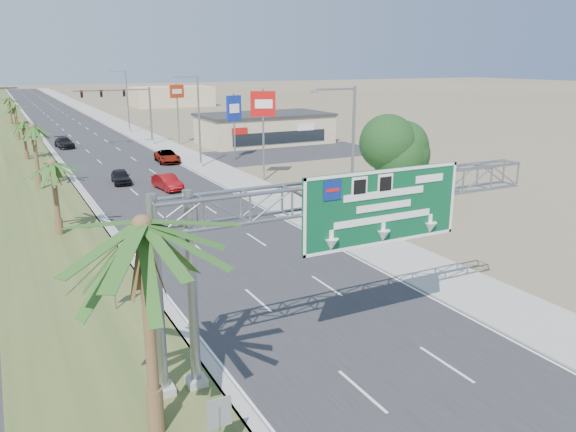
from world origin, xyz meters
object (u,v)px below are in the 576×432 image
(signal_mast, at_px, (136,111))
(store_building, at_px, (264,129))
(sign_gantry, at_px, (344,208))
(pole_sign_blue, at_px, (234,111))
(palm_near, at_px, (142,227))
(car_mid_lane, at_px, (167,182))
(pole_sign_red_far, at_px, (177,96))
(car_far, at_px, (64,143))
(pole_sign_red_near, at_px, (263,109))
(car_right_lane, at_px, (167,156))
(car_left_lane, at_px, (121,177))

(signal_mast, height_order, store_building, signal_mast)
(sign_gantry, bearing_deg, pole_sign_blue, 72.86)
(sign_gantry, distance_m, palm_near, 8.41)
(car_mid_lane, bearing_deg, pole_sign_blue, 38.78)
(signal_mast, bearing_deg, pole_sign_red_far, -17.55)
(car_far, height_order, pole_sign_red_near, pole_sign_red_near)
(store_building, bearing_deg, car_right_lane, -151.24)
(pole_sign_red_far, bearing_deg, sign_gantry, -100.94)
(car_left_lane, xyz_separation_m, car_mid_lane, (3.24, -4.77, 0.02))
(sign_gantry, height_order, car_mid_lane, sign_gantry)
(car_right_lane, bearing_deg, sign_gantry, -93.10)
(car_mid_lane, relative_size, car_right_lane, 0.84)
(palm_near, relative_size, car_far, 1.73)
(car_left_lane, height_order, car_mid_lane, car_mid_lane)
(car_mid_lane, xyz_separation_m, pole_sign_red_far, (9.62, 27.75, 6.02))
(signal_mast, xyz_separation_m, pole_sign_red_far, (5.43, -1.72, 1.88))
(car_mid_lane, height_order, pole_sign_red_near, pole_sign_red_near)
(sign_gantry, relative_size, pole_sign_red_far, 1.97)
(store_building, height_order, pole_sign_blue, pole_sign_blue)
(store_building, relative_size, pole_sign_blue, 2.31)
(car_left_lane, relative_size, pole_sign_red_far, 0.47)
(store_building, relative_size, car_mid_lane, 4.19)
(palm_near, relative_size, car_right_lane, 1.63)
(car_mid_lane, height_order, car_right_lane, car_right_lane)
(car_right_lane, bearing_deg, pole_sign_red_far, 71.88)
(sign_gantry, xyz_separation_m, pole_sign_red_far, (11.66, 60.33, 0.67))
(car_left_lane, distance_m, car_far, 27.23)
(sign_gantry, relative_size, pole_sign_red_near, 1.88)
(signal_mast, height_order, car_mid_lane, signal_mast)
(car_mid_lane, bearing_deg, sign_gantry, -101.03)
(car_far, distance_m, pole_sign_red_near, 36.17)
(car_right_lane, distance_m, pole_sign_red_far, 15.88)
(signal_mast, bearing_deg, car_right_lane, -90.65)
(car_far, bearing_deg, car_left_lane, -90.94)
(palm_near, xyz_separation_m, pole_sign_red_near, (19.83, 34.10, 0.08))
(car_far, bearing_deg, signal_mast, -19.82)
(pole_sign_red_far, bearing_deg, pole_sign_blue, -81.95)
(pole_sign_red_far, bearing_deg, car_left_lane, -119.23)
(car_right_lane, bearing_deg, car_mid_lane, -101.54)
(sign_gantry, distance_m, car_right_lane, 47.44)
(palm_near, xyz_separation_m, car_far, (4.90, 66.44, -6.23))
(sign_gantry, relative_size, car_far, 3.46)
(palm_near, distance_m, car_mid_lane, 36.51)
(sign_gantry, height_order, palm_near, palm_near)
(car_right_lane, bearing_deg, pole_sign_blue, -9.11)
(sign_gantry, xyz_separation_m, car_left_lane, (-1.20, 37.35, -5.37))
(sign_gantry, distance_m, pole_sign_blue, 46.98)
(palm_near, height_order, pole_sign_blue, palm_near)
(sign_gantry, xyz_separation_m, car_right_lane, (6.06, 46.74, -5.34))
(sign_gantry, relative_size, car_right_lane, 3.27)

